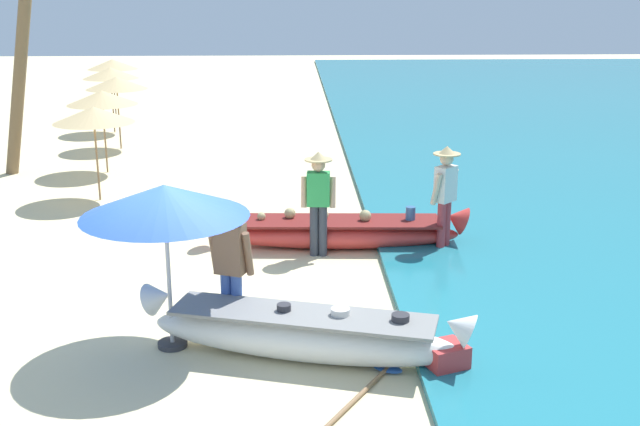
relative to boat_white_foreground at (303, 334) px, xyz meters
name	(u,v)px	position (x,y,z in m)	size (l,w,h in m)	color
ground_plane	(190,331)	(-1.43, 0.83, -0.31)	(80.00, 80.00, 0.00)	beige
boat_white_foreground	(303,334)	(0.00, 0.00, 0.00)	(3.95, 1.66, 0.84)	white
boat_red_midground	(337,232)	(0.64, 4.06, -0.05)	(4.41, 0.97, 0.78)	red
person_vendor_hatted	(318,196)	(0.31, 3.66, 0.68)	(0.56, 0.44, 1.72)	#333842
person_tourist_customer	(231,263)	(-0.87, 0.66, 0.65)	(0.59, 0.39, 1.71)	#3D5BA8
person_vendor_assistant	(445,191)	(2.37, 3.78, 0.71)	(0.53, 0.53, 1.77)	#B2383D
patio_umbrella_large	(164,202)	(-1.58, 0.38, 1.52)	(1.97, 1.97, 2.04)	#B7B7BC
parasol_row_0	(93,115)	(-4.03, 7.25, 1.43)	(1.60, 1.60, 1.91)	#8E6B47
parasol_row_1	(102,98)	(-4.43, 9.72, 1.43)	(1.60, 1.60, 1.91)	#8E6B47
parasol_row_2	(116,83)	(-4.68, 12.49, 1.43)	(1.60, 1.60, 1.91)	#8E6B47
parasol_row_3	(110,73)	(-5.36, 14.92, 1.43)	(1.60, 1.60, 1.91)	#8E6B47
parasol_row_4	(112,64)	(-5.87, 17.54, 1.43)	(1.60, 1.60, 1.91)	#8E6B47
cooler_box	(445,359)	(1.60, -0.43, -0.13)	(0.44, 0.39, 0.36)	#C63838
paddle	(369,386)	(0.71, -0.75, -0.28)	(1.02, 1.47, 0.05)	#8E6B47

